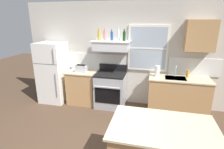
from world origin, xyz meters
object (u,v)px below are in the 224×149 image
(toaster, at_px, (81,68))
(dish_soap_bottle, at_px, (188,74))
(stove_range, at_px, (111,90))
(paper_towel_roll, at_px, (157,71))
(refrigerator, at_px, (53,72))
(bottle_champagne_gold_foil, at_px, (99,35))
(bottle_rose_pink, at_px, (105,35))
(bottle_dark_green_wine, at_px, (124,36))
(bottle_blue_liqueur, at_px, (112,36))
(bottle_clear_tall, at_px, (118,35))

(toaster, xyz_separation_m, dish_soap_bottle, (2.67, 0.18, -0.01))
(stove_range, height_order, paper_towel_roll, paper_towel_roll)
(refrigerator, bearing_deg, bottle_champagne_gold_foil, 5.59)
(toaster, relative_size, bottle_rose_pink, 1.00)
(dish_soap_bottle, bearing_deg, bottle_rose_pink, -179.06)
(bottle_rose_pink, distance_m, bottle_dark_green_wine, 0.49)
(bottle_dark_green_wine, xyz_separation_m, dish_soap_bottle, (1.56, 0.05, -0.86))
(paper_towel_roll, bearing_deg, refrigerator, -178.77)
(refrigerator, distance_m, dish_soap_bottle, 3.54)
(bottle_rose_pink, bearing_deg, bottle_blue_liqueur, 7.34)
(bottle_champagne_gold_foil, relative_size, dish_soap_bottle, 1.68)
(toaster, bearing_deg, bottle_champagne_gold_foil, 17.25)
(bottle_champagne_gold_foil, height_order, bottle_rose_pink, bottle_champagne_gold_foil)
(toaster, distance_m, bottle_champagne_gold_foil, 1.00)
(bottle_clear_tall, distance_m, dish_soap_bottle, 1.93)
(refrigerator, relative_size, stove_range, 1.53)
(bottle_dark_green_wine, bearing_deg, bottle_champagne_gold_foil, 177.86)
(bottle_champagne_gold_foil, xyz_separation_m, bottle_rose_pink, (0.15, -0.00, -0.00))
(bottle_clear_tall, bearing_deg, refrigerator, -174.44)
(toaster, relative_size, bottle_champagne_gold_foil, 0.98)
(bottle_champagne_gold_foil, bearing_deg, dish_soap_bottle, 0.78)
(bottle_rose_pink, bearing_deg, toaster, -167.03)
(refrigerator, xyz_separation_m, stove_range, (1.65, 0.02, -0.37))
(bottle_blue_liqueur, bearing_deg, toaster, -168.24)
(toaster, height_order, bottle_champagne_gold_foil, bottle_champagne_gold_foil)
(paper_towel_roll, bearing_deg, bottle_champagne_gold_foil, 177.30)
(stove_range, bearing_deg, paper_towel_roll, 1.83)
(refrigerator, bearing_deg, bottle_blue_liqueur, 5.15)
(bottle_dark_green_wine, bearing_deg, paper_towel_roll, -3.12)
(stove_range, height_order, bottle_clear_tall, bottle_clear_tall)
(bottle_blue_liqueur, xyz_separation_m, bottle_clear_tall, (0.16, 0.03, 0.02))
(toaster, distance_m, bottle_dark_green_wine, 1.41)
(bottle_dark_green_wine, bearing_deg, dish_soap_bottle, 1.99)
(paper_towel_roll, relative_size, dish_soap_bottle, 1.50)
(toaster, distance_m, stove_range, 0.96)
(refrigerator, xyz_separation_m, bottle_dark_green_wine, (1.97, 0.11, 1.03))
(bottle_rose_pink, height_order, bottle_blue_liqueur, bottle_rose_pink)
(refrigerator, xyz_separation_m, bottle_rose_pink, (1.48, 0.13, 1.04))
(bottle_clear_tall, height_order, paper_towel_roll, bottle_clear_tall)
(bottle_clear_tall, bearing_deg, toaster, -168.55)
(toaster, relative_size, paper_towel_roll, 1.10)
(toaster, bearing_deg, paper_towel_roll, 2.26)
(bottle_champagne_gold_foil, height_order, bottle_dark_green_wine, bottle_champagne_gold_foil)
(dish_soap_bottle, bearing_deg, refrigerator, -177.40)
(bottle_blue_liqueur, height_order, paper_towel_roll, bottle_blue_liqueur)
(toaster, xyz_separation_m, stove_range, (0.79, 0.04, -0.54))
(stove_range, distance_m, bottle_rose_pink, 1.42)
(refrigerator, bearing_deg, bottle_rose_pink, 4.89)
(bottle_rose_pink, bearing_deg, bottle_clear_tall, 8.56)
(dish_soap_bottle, bearing_deg, toaster, -176.20)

